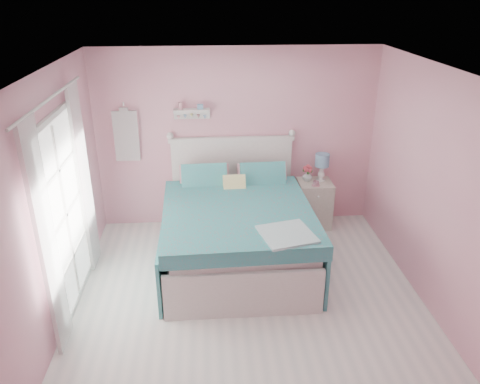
{
  "coord_description": "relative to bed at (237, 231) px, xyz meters",
  "views": [
    {
      "loc": [
        -0.42,
        -4.2,
        3.34
      ],
      "look_at": [
        -0.03,
        1.2,
        0.93
      ],
      "focal_mm": 35.0,
      "sensor_mm": 36.0,
      "label": 1
    }
  ],
  "objects": [
    {
      "name": "hanging_dress",
      "position": [
        -1.48,
        1.09,
        0.97
      ],
      "size": [
        0.34,
        0.03,
        0.72
      ],
      "primitive_type": "cube",
      "color": "white",
      "rests_on": "room_shell"
    },
    {
      "name": "floor",
      "position": [
        0.08,
        -1.09,
        -0.43
      ],
      "size": [
        4.5,
        4.5,
        0.0
      ],
      "primitive_type": "plane",
      "color": "white",
      "rests_on": "ground"
    },
    {
      "name": "nightstand",
      "position": [
        1.21,
        0.9,
        -0.08
      ],
      "size": [
        0.49,
        0.48,
        0.7
      ],
      "color": "beige",
      "rests_on": "floor"
    },
    {
      "name": "bed",
      "position": [
        0.0,
        0.0,
        0.0
      ],
      "size": [
        1.88,
        2.35,
        1.35
      ],
      "rotation": [
        0.0,
        0.0,
        0.03
      ],
      "color": "silver",
      "rests_on": "floor"
    },
    {
      "name": "teacup",
      "position": [
        1.19,
        0.77,
        0.3
      ],
      "size": [
        0.11,
        0.11,
        0.07
      ],
      "primitive_type": "imported",
      "rotation": [
        0.0,
        0.0,
        0.26
      ],
      "color": "#C18196",
      "rests_on": "nightstand"
    },
    {
      "name": "roses",
      "position": [
        1.1,
        0.96,
        0.46
      ],
      "size": [
        0.14,
        0.11,
        0.12
      ],
      "color": "#DB4A5A",
      "rests_on": "vase"
    },
    {
      "name": "french_door",
      "position": [
        -1.9,
        -0.69,
        0.64
      ],
      "size": [
        0.04,
        1.32,
        2.16
      ],
      "color": "silver",
      "rests_on": "floor"
    },
    {
      "name": "vase",
      "position": [
        1.1,
        0.96,
        0.34
      ],
      "size": [
        0.18,
        0.18,
        0.15
      ],
      "primitive_type": "imported",
      "rotation": [
        0.0,
        0.0,
        -0.3
      ],
      "color": "silver",
      "rests_on": "nightstand"
    },
    {
      "name": "wall_shelf",
      "position": [
        -0.55,
        1.1,
        1.3
      ],
      "size": [
        0.5,
        0.15,
        0.25
      ],
      "color": "silver",
      "rests_on": "room_shell"
    },
    {
      "name": "curtain_near",
      "position": [
        -1.84,
        -1.43,
        0.75
      ],
      "size": [
        0.04,
        0.4,
        2.32
      ],
      "primitive_type": "cube",
      "color": "white",
      "rests_on": "floor"
    },
    {
      "name": "curtain_far",
      "position": [
        -1.84,
        0.06,
        0.75
      ],
      "size": [
        0.04,
        0.4,
        2.32
      ],
      "primitive_type": "cube",
      "color": "white",
      "rests_on": "floor"
    },
    {
      "name": "room_shell",
      "position": [
        0.08,
        -1.09,
        1.15
      ],
      "size": [
        4.5,
        4.5,
        4.5
      ],
      "color": "pink",
      "rests_on": "floor"
    },
    {
      "name": "table_lamp",
      "position": [
        1.3,
        0.96,
        0.55
      ],
      "size": [
        0.2,
        0.2,
        0.41
      ],
      "color": "white",
      "rests_on": "nightstand"
    }
  ]
}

